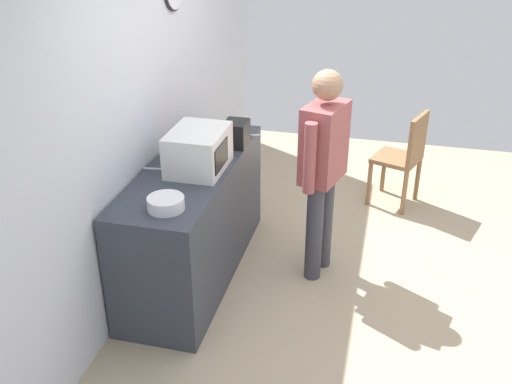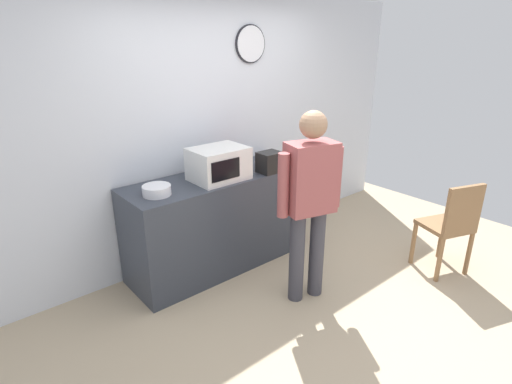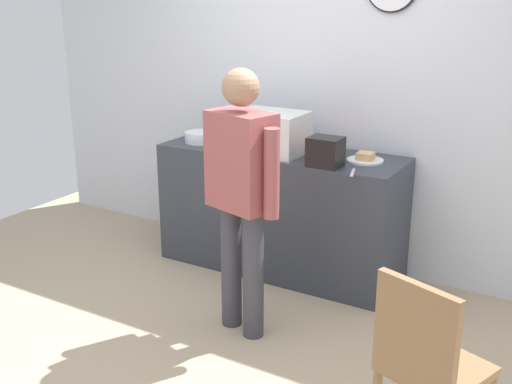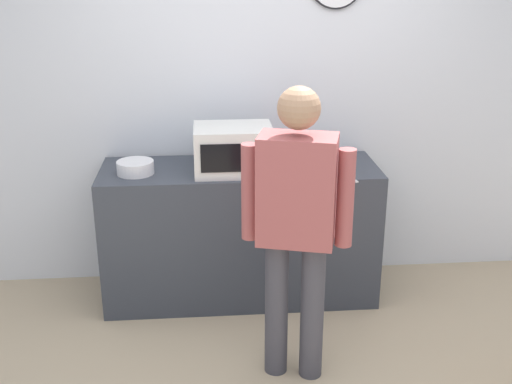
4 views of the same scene
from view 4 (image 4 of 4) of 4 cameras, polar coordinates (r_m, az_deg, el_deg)
back_wall at (r=4.50m, az=0.80°, el=8.21°), size 5.40×0.13×2.60m
kitchen_counter at (r=4.38m, az=-1.42°, el=-3.64°), size 1.84×0.62×0.94m
microwave at (r=4.09m, az=-2.08°, el=3.87°), size 0.50×0.39×0.30m
sandwich_plate at (r=4.32m, az=7.10°, el=2.81°), size 0.25×0.25×0.06m
salad_bowl at (r=4.15m, az=-10.80°, el=2.19°), size 0.24×0.24×0.08m
cereal_bowl at (r=4.30m, az=2.98°, el=3.12°), size 0.19×0.19×0.07m
toaster at (r=4.02m, az=5.21°, el=2.77°), size 0.22×0.18×0.20m
fork_utensil at (r=4.03m, az=8.51°, el=1.26°), size 0.07×0.17×0.01m
spoon_utensil at (r=4.43m, az=-3.34°, el=3.18°), size 0.04×0.17×0.01m
person_standing at (r=3.34m, az=3.66°, el=-2.21°), size 0.57×0.34×1.66m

